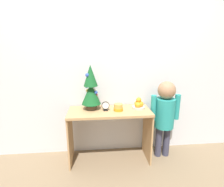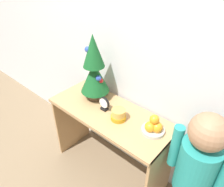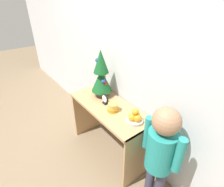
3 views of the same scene
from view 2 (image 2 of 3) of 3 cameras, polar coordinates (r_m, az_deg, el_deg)
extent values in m
plane|color=#7A664C|center=(2.18, -4.65, -22.13)|extent=(12.00, 12.00, 0.00)
cube|color=silver|center=(1.66, 5.44, 14.47)|extent=(7.00, 0.05, 2.50)
cube|color=tan|center=(1.76, -0.66, -5.21)|extent=(1.04, 0.43, 0.03)
cube|color=tan|center=(2.27, -10.29, -6.26)|extent=(0.02, 0.40, 0.70)
cube|color=tan|center=(1.82, 12.28, -20.18)|extent=(0.02, 0.40, 0.70)
cylinder|color=#4C3828|center=(1.91, -4.34, -0.36)|extent=(0.14, 0.14, 0.05)
cylinder|color=brown|center=(1.88, -4.40, 0.77)|extent=(0.02, 0.02, 0.04)
cone|color=#145123|center=(1.81, -4.58, 4.35)|extent=(0.24, 0.24, 0.27)
cone|color=#145123|center=(1.71, -4.94, 11.10)|extent=(0.18, 0.18, 0.27)
sphere|color=silver|center=(1.77, -3.81, 8.71)|extent=(0.06, 0.06, 0.06)
sphere|color=#2D4CA8|center=(1.78, -6.56, 7.44)|extent=(0.05, 0.05, 0.05)
sphere|color=red|center=(1.79, -2.99, 3.36)|extent=(0.04, 0.04, 0.04)
sphere|color=#2D4CA8|center=(1.76, -3.55, 4.04)|extent=(0.05, 0.05, 0.05)
sphere|color=#2D4CA8|center=(1.72, -6.36, 11.39)|extent=(0.05, 0.05, 0.05)
sphere|color=gold|center=(1.87, -4.00, 6.15)|extent=(0.05, 0.05, 0.05)
cylinder|color=#B7B2A8|center=(1.61, 10.63, -9.42)|extent=(0.17, 0.17, 0.03)
sphere|color=orange|center=(1.57, 11.68, -8.64)|extent=(0.08, 0.08, 0.08)
sphere|color=orange|center=(1.60, 11.01, -7.70)|extent=(0.08, 0.08, 0.08)
sphere|color=orange|center=(1.57, 9.93, -8.56)|extent=(0.08, 0.08, 0.08)
sphere|color=orange|center=(1.54, 11.03, -6.65)|extent=(0.07, 0.07, 0.07)
cylinder|color=#B78419|center=(1.68, 1.70, -6.21)|extent=(0.12, 0.12, 0.04)
cylinder|color=gold|center=(1.65, 1.72, -5.02)|extent=(0.11, 0.11, 0.05)
cube|color=black|center=(1.77, -2.00, -3.96)|extent=(0.05, 0.04, 0.02)
cylinder|color=black|center=(1.74, -2.03, -2.42)|extent=(0.10, 0.02, 0.10)
cylinder|color=white|center=(1.73, -2.26, -2.57)|extent=(0.08, 0.00, 0.08)
cylinder|color=teal|center=(1.57, 21.19, -17.52)|extent=(0.25, 0.25, 0.39)
sphere|color=#997051|center=(1.35, 23.92, -9.17)|extent=(0.23, 0.23, 0.23)
cylinder|color=teal|center=(1.54, 16.29, -13.06)|extent=(0.07, 0.07, 0.34)
camera|label=1|loc=(1.55, -85.49, -12.08)|focal=28.00mm
camera|label=3|loc=(0.40, 117.34, -20.55)|focal=28.00mm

